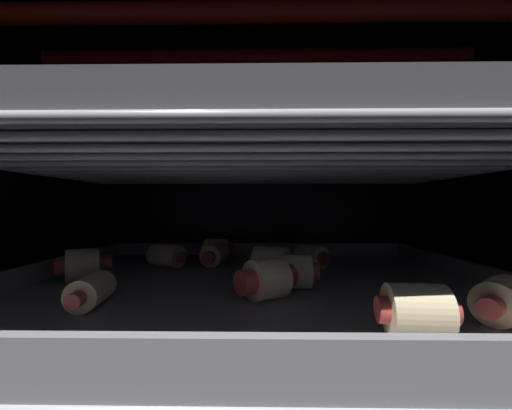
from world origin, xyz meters
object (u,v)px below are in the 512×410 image
pig_in_blanket_lower_7 (84,265)px  pig_in_blanket_upper_8 (244,154)px  pig_in_blanket_lower_2 (215,255)px  pig_in_blanket_upper_1 (213,157)px  pig_in_blanket_upper_6 (69,140)px  oven_rack_upper (255,168)px  pig_in_blanket_lower_3 (290,272)px  pig_in_blanket_upper_7 (339,162)px  pig_in_blanket_upper_3 (215,133)px  pig_in_blanket_upper_4 (145,157)px  pig_in_blanket_lower_5 (267,279)px  pig_in_blanket_upper_2 (356,142)px  pig_in_blanket_lower_8 (311,256)px  oven_rack_lower (255,296)px  baking_tray_upper (255,160)px  pig_in_blanket_upper_0 (356,121)px  pig_in_blanket_lower_4 (91,291)px  pig_in_blanket_lower_9 (167,256)px  pig_in_blanket_lower_1 (271,262)px  pig_in_blanket_lower_10 (216,249)px  pig_in_blanket_upper_5 (195,150)px  pig_in_blanket_lower_0 (416,311)px  pig_in_blanket_upper_9 (278,136)px  baking_tray_lower (255,285)px  heating_element (255,58)px  pig_in_blanket_lower_6 (501,300)px

pig_in_blanket_lower_7 → pig_in_blanket_upper_8: bearing=21.2°
pig_in_blanket_lower_2 → pig_in_blanket_upper_1: 13.01cm
pig_in_blanket_upper_6 → oven_rack_upper: bearing=3.5°
pig_in_blanket_lower_3 → pig_in_blanket_upper_6: pig_in_blanket_upper_6 is taller
pig_in_blanket_lower_7 → pig_in_blanket_upper_7: pig_in_blanket_upper_7 is taller
pig_in_blanket_upper_3 → pig_in_blanket_upper_4: size_ratio=0.82×
pig_in_blanket_upper_4 → pig_in_blanket_upper_7: (26.10, 5.52, 0.07)cm
pig_in_blanket_lower_5 → pig_in_blanket_upper_2: size_ratio=1.02×
oven_rack_upper → pig_in_blanket_lower_8: bearing=47.5°
pig_in_blanket_upper_6 → pig_in_blanket_lower_2: bearing=37.8°
oven_rack_lower → pig_in_blanket_upper_8: (-1.50, 6.68, 15.71)cm
pig_in_blanket_upper_6 → baking_tray_upper: bearing=3.5°
oven_rack_lower → pig_in_blanket_lower_2: size_ratio=8.37×
pig_in_blanket_lower_2 → pig_in_blanket_upper_7: 21.94cm
pig_in_blanket_lower_3 → pig_in_blanket_lower_5: bearing=-123.6°
pig_in_blanket_lower_7 → pig_in_blanket_upper_0: bearing=-17.4°
pig_in_blanket_lower_4 → pig_in_blanket_lower_9: pig_in_blanket_lower_9 is taller
pig_in_blanket_lower_5 → pig_in_blanket_lower_7: size_ratio=1.02×
pig_in_blanket_lower_9 → pig_in_blanket_lower_1: bearing=-24.6°
pig_in_blanket_lower_7 → oven_rack_upper: size_ratio=0.10×
pig_in_blanket_upper_1 → pig_in_blanket_upper_8: size_ratio=0.81×
pig_in_blanket_lower_7 → oven_rack_upper: oven_rack_upper is taller
pig_in_blanket_lower_10 → pig_in_blanket_upper_5: bearing=-95.8°
pig_in_blanket_lower_1 → pig_in_blanket_lower_9: (-13.23, 6.06, -0.28)cm
pig_in_blanket_lower_0 → pig_in_blanket_upper_4: (-23.97, 21.22, 12.52)cm
pig_in_blanket_upper_9 → pig_in_blanket_lower_2: bearing=121.7°
pig_in_blanket_lower_2 → pig_in_blanket_upper_6: bearing=-142.2°
pig_in_blanket_lower_4 → pig_in_blanket_upper_7: (24.55, 21.24, 12.96)cm
pig_in_blanket_lower_5 → pig_in_blanket_upper_5: 17.58cm
pig_in_blanket_upper_2 → pig_in_blanket_upper_4: size_ratio=0.92×
baking_tray_lower → pig_in_blanket_upper_8: bearing=102.7°
oven_rack_lower → oven_rack_upper: oven_rack_upper is taller
pig_in_blanket_lower_1 → pig_in_blanket_lower_9: bearing=155.4°
pig_in_blanket_upper_2 → pig_in_blanket_lower_7: bearing=179.2°
pig_in_blanket_lower_10 → heating_element: bearing=-65.9°
pig_in_blanket_lower_1 → pig_in_blanket_upper_7: size_ratio=0.96×
pig_in_blanket_lower_0 → pig_in_blanket_upper_8: bearing=119.1°
pig_in_blanket_lower_7 → pig_in_blanket_lower_10: (12.01, 13.04, -0.15)cm
oven_rack_lower → pig_in_blanket_upper_3: size_ratio=10.91×
pig_in_blanket_lower_2 → pig_in_blanket_lower_3: (8.83, -11.66, 0.18)cm
pig_in_blanket_lower_7 → pig_in_blanket_upper_6: pig_in_blanket_upper_6 is taller
pig_in_blanket_lower_0 → pig_in_blanket_lower_10: size_ratio=0.84×
pig_in_blanket_upper_0 → pig_in_blanket_upper_1: bearing=128.7°
pig_in_blanket_lower_6 → pig_in_blanket_lower_7: 36.50cm
pig_in_blanket_lower_8 → pig_in_blanket_upper_3: pig_in_blanket_upper_3 is taller
pig_in_blanket_lower_2 → pig_in_blanket_lower_0: bearing=-56.1°
pig_in_blanket_upper_3 → pig_in_blanket_upper_8: size_ratio=0.81×
pig_in_blanket_upper_1 → pig_in_blanket_lower_2: bearing=-35.3°
pig_in_blanket_lower_3 → oven_rack_upper: oven_rack_upper is taller
pig_in_blanket_lower_9 → oven_rack_upper: (11.52, -7.86, 10.33)cm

